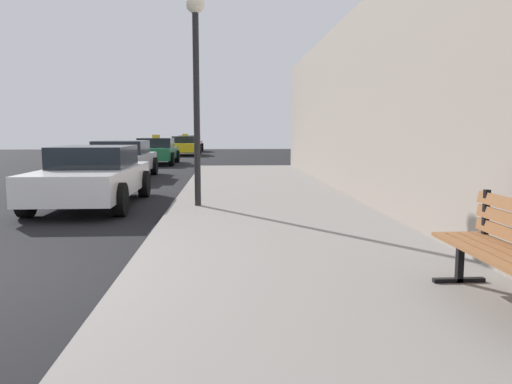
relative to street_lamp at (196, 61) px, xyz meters
name	(u,v)px	position (x,y,z in m)	size (l,w,h in m)	color
sidewalk	(317,280)	(1.47, -4.70, -2.83)	(4.00, 32.00, 0.15)	gray
street_lamp	(196,61)	(0.00, 0.00, 0.00)	(0.36, 0.36, 3.97)	black
car_white	(93,176)	(-2.29, 1.12, -2.26)	(1.94, 4.31, 1.27)	white
car_silver	(121,159)	(-3.00, 7.35, -2.25)	(2.05, 4.36, 1.27)	#B7B7BF
car_green	(156,151)	(-2.84, 14.63, -2.25)	(2.02, 4.08, 1.43)	#196638
car_yellow	(185,146)	(-2.16, 23.61, -2.25)	(2.02, 4.12, 1.43)	yellow
car_red	(190,143)	(-2.29, 29.92, -2.25)	(2.02, 4.22, 1.27)	red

